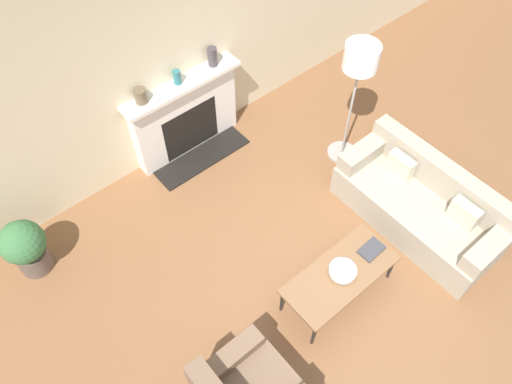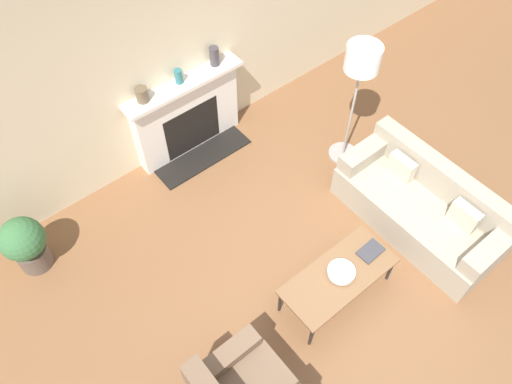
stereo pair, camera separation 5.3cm
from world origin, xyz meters
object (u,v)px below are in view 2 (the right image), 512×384
(fireplace, at_px, (188,116))
(potted_plant, at_px, (25,243))
(couch, at_px, (421,207))
(floor_lamp, at_px, (361,69))
(coffee_table, at_px, (339,276))
(mantel_vase_center_right, at_px, (214,56))
(bowl, at_px, (341,272))
(mantel_vase_left, at_px, (142,95))
(book, at_px, (371,251))
(mantel_vase_center_left, at_px, (179,76))

(fireplace, xyz_separation_m, potted_plant, (-2.35, -0.38, -0.12))
(couch, xyz_separation_m, floor_lamp, (0.10, 1.30, 1.09))
(coffee_table, height_order, mantel_vase_center_right, mantel_vase_center_right)
(bowl, xyz_separation_m, floor_lamp, (1.47, 1.35, 0.93))
(floor_lamp, bearing_deg, mantel_vase_left, 144.41)
(coffee_table, xyz_separation_m, potted_plant, (-2.31, 2.37, 0.01))
(floor_lamp, bearing_deg, fireplace, 136.17)
(coffee_table, bearing_deg, bowl, -4.02)
(floor_lamp, height_order, potted_plant, floor_lamp)
(couch, bearing_deg, mantel_vase_center_right, -162.30)
(bowl, bearing_deg, mantel_vase_left, 100.10)
(mantel_vase_left, bearing_deg, coffee_table, -80.31)
(mantel_vase_left, bearing_deg, mantel_vase_center_right, -0.00)
(floor_lamp, distance_m, potted_plant, 4.06)
(mantel_vase_center_right, bearing_deg, bowl, -100.42)
(fireplace, height_order, bowl, fireplace)
(coffee_table, bearing_deg, mantel_vase_center_right, 79.16)
(book, distance_m, mantel_vase_center_left, 2.90)
(bowl, bearing_deg, mantel_vase_center_left, 90.07)
(fireplace, distance_m, mantel_vase_center_right, 0.83)
(bowl, bearing_deg, coffee_table, 175.98)
(floor_lamp, height_order, mantel_vase_center_left, floor_lamp)
(mantel_vase_center_right, bearing_deg, mantel_vase_left, 180.00)
(bowl, distance_m, mantel_vase_center_left, 2.85)
(fireplace, distance_m, book, 2.79)
(mantel_vase_left, bearing_deg, mantel_vase_center_left, -0.00)
(mantel_vase_left, relative_size, mantel_vase_center_left, 1.00)
(bowl, bearing_deg, couch, 2.29)
(book, xyz_separation_m, floor_lamp, (1.05, 1.37, 0.96))
(coffee_table, bearing_deg, couch, 2.19)
(floor_lamp, bearing_deg, potted_plant, 165.03)
(floor_lamp, xyz_separation_m, mantel_vase_center_left, (-1.48, 1.41, -0.23))
(potted_plant, bearing_deg, mantel_vase_left, 12.00)
(coffee_table, distance_m, mantel_vase_center_left, 2.87)
(fireplace, bearing_deg, book, -81.79)
(fireplace, xyz_separation_m, mantel_vase_left, (-0.52, 0.01, 0.64))
(fireplace, xyz_separation_m, mantel_vase_center_left, (-0.03, 0.01, 0.64))
(book, bearing_deg, potted_plant, 136.99)
(fireplace, xyz_separation_m, floor_lamp, (1.45, -1.39, 0.87))
(fireplace, relative_size, mantel_vase_left, 8.84)
(coffee_table, distance_m, book, 0.45)
(fireplace, relative_size, potted_plant, 2.12)
(mantel_vase_center_left, bearing_deg, floor_lamp, -43.60)
(fireplace, distance_m, potted_plant, 2.38)
(bowl, bearing_deg, mantel_vase_center_right, 79.58)
(couch, bearing_deg, mantel_vase_center_left, -153.07)
(floor_lamp, distance_m, mantel_vase_left, 2.43)
(couch, bearing_deg, bowl, -87.71)
(mantel_vase_left, bearing_deg, fireplace, -1.65)
(floor_lamp, bearing_deg, mantel_vase_center_left, 136.40)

